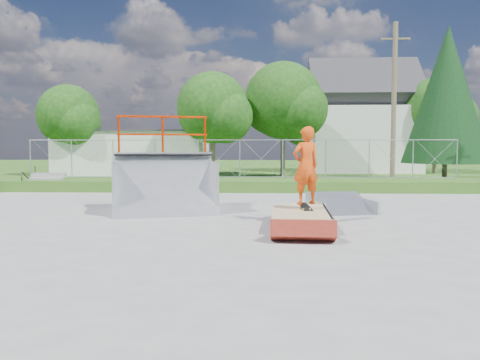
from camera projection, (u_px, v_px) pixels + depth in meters
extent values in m
plane|color=#2F5819|center=(223.00, 226.00, 11.50)|extent=(120.00, 120.00, 0.00)
cube|color=gray|center=(223.00, 225.00, 11.50)|extent=(20.00, 16.00, 0.04)
cube|color=#2F5819|center=(239.00, 185.00, 20.95)|extent=(24.00, 3.00, 0.50)
cube|color=maroon|center=(300.00, 219.00, 11.35)|extent=(1.46, 2.79, 0.38)
cube|color=tan|center=(300.00, 211.00, 11.33)|extent=(1.49, 2.81, 0.03)
cube|color=black|center=(305.00, 207.00, 11.61)|extent=(0.34, 0.82, 0.13)
imported|color=#E9490F|center=(306.00, 169.00, 11.54)|extent=(0.83, 0.70, 1.92)
cube|color=white|center=(135.00, 153.00, 33.64)|extent=(10.00, 6.00, 3.00)
cube|color=white|center=(361.00, 140.00, 36.88)|extent=(8.00, 6.00, 5.00)
cube|color=#333237|center=(362.00, 97.00, 36.65)|extent=(8.40, 6.08, 6.08)
cylinder|color=brown|center=(394.00, 105.00, 22.88)|extent=(0.24, 0.24, 8.00)
cylinder|color=brown|center=(213.00, 159.00, 29.43)|extent=(0.30, 0.30, 2.45)
sphere|color=#143E11|center=(213.00, 108.00, 29.21)|extent=(4.48, 4.48, 4.48)
sphere|color=#143E11|center=(225.00, 116.00, 28.66)|extent=(3.36, 3.36, 3.36)
cylinder|color=brown|center=(283.00, 155.00, 31.24)|extent=(0.30, 0.30, 2.80)
sphere|color=#143E11|center=(283.00, 100.00, 30.98)|extent=(5.12, 5.12, 5.12)
sphere|color=#143E11|center=(298.00, 109.00, 30.35)|extent=(3.84, 3.84, 3.84)
cylinder|color=brown|center=(70.00, 159.00, 31.83)|extent=(0.30, 0.30, 2.27)
sphere|color=#143E11|center=(68.00, 115.00, 31.62)|extent=(4.16, 4.16, 4.16)
sphere|color=#143E11|center=(77.00, 123.00, 31.11)|extent=(3.12, 3.12, 3.12)
cylinder|color=brown|center=(435.00, 156.00, 34.78)|extent=(0.30, 0.30, 2.62)
sphere|color=#143E11|center=(436.00, 110.00, 34.54)|extent=(4.80, 4.80, 4.80)
sphere|color=#143E11|center=(452.00, 117.00, 33.95)|extent=(3.60, 3.60, 3.60)
cylinder|color=brown|center=(308.00, 158.00, 39.14)|extent=(0.30, 0.30, 2.10)
sphere|color=#143E11|center=(308.00, 125.00, 38.95)|extent=(3.84, 3.84, 3.84)
sphere|color=#143E11|center=(317.00, 131.00, 38.47)|extent=(2.88, 2.88, 2.88)
cylinder|color=brown|center=(444.00, 170.00, 27.93)|extent=(0.28, 0.28, 1.20)
cone|color=black|center=(447.00, 95.00, 27.62)|extent=(5.04, 5.04, 8.10)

